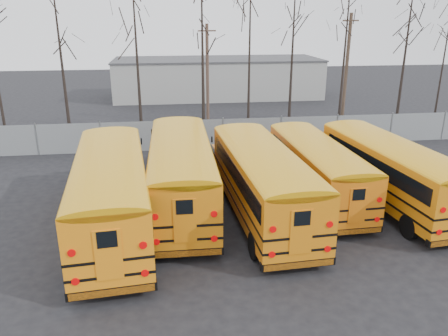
{
  "coord_description": "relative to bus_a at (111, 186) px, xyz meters",
  "views": [
    {
      "loc": [
        -3.69,
        -16.24,
        8.5
      ],
      "look_at": [
        -1.09,
        3.31,
        1.6
      ],
      "focal_mm": 35.0,
      "sensor_mm": 36.0,
      "label": 1
    }
  ],
  "objects": [
    {
      "name": "ground",
      "position": [
        6.08,
        -0.75,
        -1.96
      ],
      "size": [
        120.0,
        120.0,
        0.0
      ],
      "primitive_type": "plane",
      "color": "black",
      "rests_on": "ground"
    },
    {
      "name": "fence",
      "position": [
        6.08,
        11.25,
        -0.96
      ],
      "size": [
        40.0,
        0.04,
        2.0
      ],
      "primitive_type": "cube",
      "color": "gray",
      "rests_on": "ground"
    },
    {
      "name": "distant_building",
      "position": [
        8.08,
        31.25,
        0.04
      ],
      "size": [
        22.0,
        8.0,
        4.0
      ],
      "primitive_type": "cube",
      "color": "#989894",
      "rests_on": "ground"
    },
    {
      "name": "bus_a",
      "position": [
        0.0,
        0.0,
        0.0
      ],
      "size": [
        3.82,
        12.12,
        3.34
      ],
      "rotation": [
        0.0,
        0.0,
        0.09
      ],
      "color": "black",
      "rests_on": "ground"
    },
    {
      "name": "bus_b",
      "position": [
        2.92,
        2.01,
        -0.01
      ],
      "size": [
        2.88,
        11.9,
        3.32
      ],
      "rotation": [
        0.0,
        0.0,
        -0.01
      ],
      "color": "black",
      "rests_on": "ground"
    },
    {
      "name": "bus_c",
      "position": [
        6.36,
        0.59,
        -0.07
      ],
      "size": [
        3.26,
        11.62,
        3.22
      ],
      "rotation": [
        0.0,
        0.0,
        0.05
      ],
      "color": "black",
      "rests_on": "ground"
    },
    {
      "name": "bus_d",
      "position": [
        9.43,
        2.25,
        -0.26
      ],
      "size": [
        2.68,
        10.42,
        2.9
      ],
      "rotation": [
        0.0,
        0.0,
        0.03
      ],
      "color": "black",
      "rests_on": "ground"
    },
    {
      "name": "bus_e",
      "position": [
        12.62,
        1.22,
        -0.14
      ],
      "size": [
        3.63,
        11.24,
        3.09
      ],
      "rotation": [
        0.0,
        0.0,
        0.1
      ],
      "color": "black",
      "rests_on": "ground"
    },
    {
      "name": "utility_pole_left",
      "position": [
        5.69,
        17.71,
        2.12
      ],
      "size": [
        1.41,
        0.31,
        7.94
      ],
      "rotation": [
        0.0,
        0.0,
        0.15
      ],
      "color": "#4D372B",
      "rests_on": "ground"
    },
    {
      "name": "utility_pole_right",
      "position": [
        16.81,
        16.98,
        2.53
      ],
      "size": [
        1.5,
        0.63,
        8.73
      ],
      "rotation": [
        0.0,
        0.0,
        0.34
      ],
      "color": "#483629",
      "rests_on": "ground"
    },
    {
      "name": "tree_2",
      "position": [
        -4.3,
        13.4,
        3.18
      ],
      "size": [
        0.26,
        0.26,
        10.28
      ],
      "primitive_type": "cone",
      "color": "black",
      "rests_on": "ground"
    },
    {
      "name": "tree_3",
      "position": [
        0.58,
        13.4,
        3.21
      ],
      "size": [
        0.26,
        0.26,
        10.34
      ],
      "primitive_type": "cone",
      "color": "black",
      "rests_on": "ground"
    },
    {
      "name": "tree_4",
      "position": [
        5.0,
        13.8,
        3.31
      ],
      "size": [
        0.26,
        0.26,
        10.53
      ],
      "primitive_type": "cone",
      "color": "black",
      "rests_on": "ground"
    },
    {
      "name": "tree_5",
      "position": [
        8.21,
        13.43,
        3.66
      ],
      "size": [
        0.26,
        0.26,
        11.24
      ],
      "primitive_type": "cone",
      "color": "black",
      "rests_on": "ground"
    },
    {
      "name": "tree_6",
      "position": [
        11.71,
        15.04,
        3.19
      ],
      "size": [
        0.26,
        0.26,
        10.29
      ],
      "primitive_type": "cone",
      "color": "black",
      "rests_on": "ground"
    },
    {
      "name": "tree_7",
      "position": [
        15.96,
        15.6,
        3.49
      ],
      "size": [
        0.26,
        0.26,
        10.89
      ],
      "primitive_type": "cone",
      "color": "black",
      "rests_on": "ground"
    },
    {
      "name": "tree_8",
      "position": [
        20.08,
        14.19,
        3.18
      ],
      "size": [
        0.26,
        0.26,
        10.28
      ],
      "primitive_type": "cone",
      "color": "black",
      "rests_on": "ground"
    },
    {
      "name": "tree_9",
      "position": [
        23.05,
        13.92,
        2.68
      ],
      "size": [
        0.26,
        0.26,
        9.28
      ],
      "primitive_type": "cone",
      "color": "black",
      "rests_on": "ground"
    }
  ]
}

